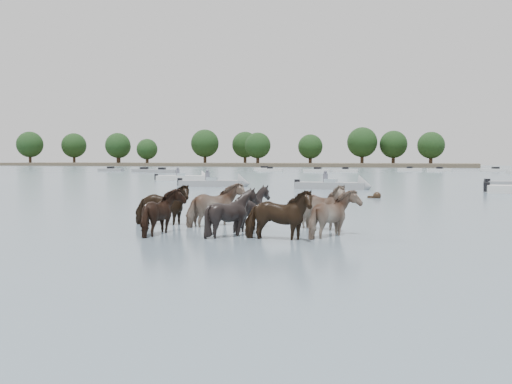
% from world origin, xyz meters
% --- Properties ---
extents(ground, '(400.00, 400.00, 0.00)m').
position_xyz_m(ground, '(0.00, 0.00, 0.00)').
color(ground, slate).
rests_on(ground, ground).
extents(shoreline, '(160.00, 30.00, 1.00)m').
position_xyz_m(shoreline, '(-70.00, 150.00, 0.50)').
color(shoreline, '#4C4233').
rests_on(shoreline, ground).
extents(pony_herd, '(7.47, 4.19, 1.62)m').
position_xyz_m(pony_herd, '(1.55, 1.06, 0.54)').
color(pony_herd, black).
rests_on(pony_herd, ground).
extents(swimming_pony, '(0.72, 0.44, 0.44)m').
position_xyz_m(swimming_pony, '(2.88, 16.62, 0.10)').
color(swimming_pony, black).
rests_on(swimming_pony, ground).
extents(motorboat_a, '(5.71, 3.31, 1.92)m').
position_xyz_m(motorboat_a, '(-10.42, 25.48, 0.23)').
color(motorboat_a, gray).
rests_on(motorboat_a, ground).
extents(motorboat_b, '(5.57, 1.87, 1.92)m').
position_xyz_m(motorboat_b, '(-0.86, 24.92, 0.23)').
color(motorboat_b, gray).
rests_on(motorboat_b, ground).
extents(motorboat_f, '(5.57, 3.93, 1.92)m').
position_xyz_m(motorboat_f, '(-18.99, 36.07, 0.23)').
color(motorboat_f, silver).
rests_on(motorboat_f, ground).
extents(distant_flotilla, '(107.06, 30.22, 0.93)m').
position_xyz_m(distant_flotilla, '(1.58, 78.87, 0.26)').
color(distant_flotilla, gray).
rests_on(distant_flotilla, ground).
extents(treeline, '(146.86, 23.91, 12.24)m').
position_xyz_m(treeline, '(-75.37, 149.92, 6.90)').
color(treeline, '#382619').
rests_on(treeline, ground).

